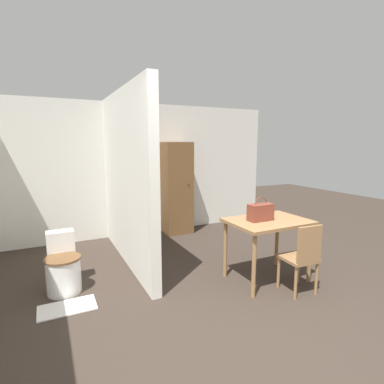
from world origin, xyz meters
TOP-DOWN VIEW (x-y plane):
  - ground_plane at (0.00, 0.00)m, footprint 16.00×16.00m
  - wall_back at (0.00, 3.87)m, footprint 5.75×0.12m
  - partition_wall at (-0.50, 2.53)m, footprint 0.12×2.56m
  - dining_table at (0.95, 1.11)m, footprint 1.00×0.72m
  - wooden_chair at (1.06, 0.63)m, footprint 0.39×0.39m
  - toilet at (-1.44, 1.95)m, footprint 0.41×0.56m
  - handbag at (0.84, 1.13)m, footprint 0.32×0.15m
  - wooden_cabinet at (0.74, 3.56)m, footprint 0.53×0.48m
  - bath_mat at (-1.44, 1.50)m, footprint 0.59×0.34m

SIDE VIEW (x-z plane):
  - ground_plane at x=0.00m, z-range 0.00..0.00m
  - bath_mat at x=-1.44m, z-range 0.00..0.01m
  - toilet at x=-1.44m, z-range -0.06..0.62m
  - wooden_chair at x=1.06m, z-range 0.03..0.88m
  - dining_table at x=0.95m, z-range 0.30..1.09m
  - wooden_cabinet at x=0.74m, z-range 0.00..1.78m
  - handbag at x=0.84m, z-range 0.75..1.06m
  - wall_back at x=0.00m, z-range 0.00..2.50m
  - partition_wall at x=-0.50m, z-range 0.00..2.50m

